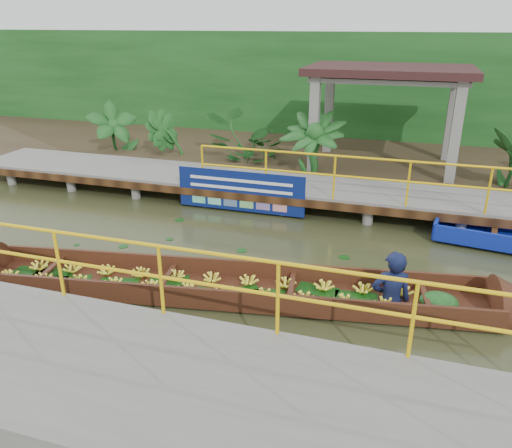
% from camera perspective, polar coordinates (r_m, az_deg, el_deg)
% --- Properties ---
extents(ground, '(80.00, 80.00, 0.00)m').
position_cam_1_polar(ground, '(10.02, -6.36, -3.56)').
color(ground, '#303219').
rests_on(ground, ground).
extents(land_strip, '(30.00, 8.00, 0.45)m').
position_cam_1_polar(land_strip, '(16.68, 3.96, 7.88)').
color(land_strip, '#332619').
rests_on(land_strip, ground).
extents(far_dock, '(16.00, 2.06, 1.66)m').
position_cam_1_polar(far_dock, '(12.83, -0.28, 4.70)').
color(far_dock, slate).
rests_on(far_dock, ground).
extents(near_dock, '(18.00, 2.40, 1.73)m').
position_cam_1_polar(near_dock, '(6.32, -13.58, -18.13)').
color(near_dock, slate).
rests_on(near_dock, ground).
extents(pavilion, '(4.40, 3.00, 3.00)m').
position_cam_1_polar(pavilion, '(14.62, 14.98, 15.53)').
color(pavilion, slate).
rests_on(pavilion, ground).
extents(foliage_backdrop, '(30.00, 0.80, 4.00)m').
position_cam_1_polar(foliage_backdrop, '(18.75, 5.98, 14.93)').
color(foliage_backdrop, '#154316').
rests_on(foliage_backdrop, ground).
extents(vendor_boat, '(10.69, 2.70, 2.26)m').
position_cam_1_polar(vendor_boat, '(8.42, -1.05, -6.84)').
color(vendor_boat, '#3C1C10').
rests_on(vendor_boat, ground).
extents(blue_banner, '(3.16, 0.04, 0.99)m').
position_cam_1_polar(blue_banner, '(11.95, -1.80, 3.77)').
color(blue_banner, navy).
rests_on(blue_banner, ground).
extents(tropical_plants, '(14.06, 1.06, 1.33)m').
position_cam_1_polar(tropical_plants, '(14.19, 5.54, 8.98)').
color(tropical_plants, '#154316').
rests_on(tropical_plants, ground).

